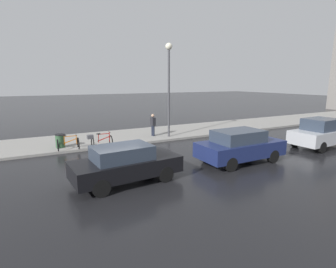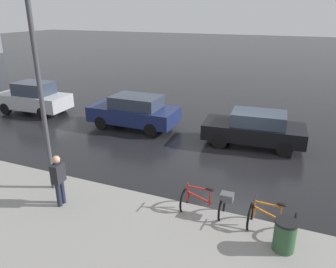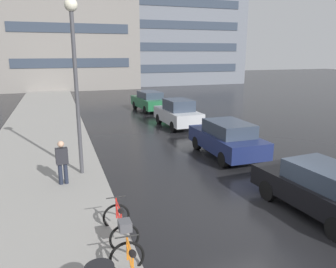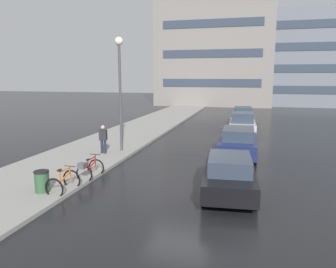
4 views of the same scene
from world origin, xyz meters
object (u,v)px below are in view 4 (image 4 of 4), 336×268
at_px(car_black, 229,175).
at_px(car_navy, 238,142).
at_px(bicycle_nearest, 63,183).
at_px(car_silver, 242,125).
at_px(streetlamp, 120,75).
at_px(bicycle_second, 89,169).
at_px(car_green, 243,115).
at_px(pedestrian, 103,139).
at_px(trash_bin, 42,183).

relative_size(car_black, car_navy, 1.00).
bearing_deg(car_navy, bicycle_nearest, -129.85).
bearing_deg(car_silver, car_navy, -90.08).
relative_size(bicycle_nearest, streetlamp, 0.18).
relative_size(bicycle_second, streetlamp, 0.22).
bearing_deg(bicycle_nearest, streetlamp, 93.80).
distance_m(bicycle_nearest, car_navy, 9.35).
distance_m(bicycle_nearest, car_silver, 14.82).
bearing_deg(bicycle_second, car_green, 72.37).
bearing_deg(pedestrian, car_black, -31.82).
distance_m(streetlamp, trash_bin, 8.02).
bearing_deg(bicycle_nearest, trash_bin, -151.32).
distance_m(car_black, pedestrian, 8.29).
distance_m(car_green, pedestrian, 15.63).
xyz_separation_m(bicycle_nearest, car_navy, (5.98, 7.17, 0.41)).
xyz_separation_m(bicycle_nearest, car_black, (5.92, 1.39, 0.35)).
height_order(bicycle_second, car_green, car_green).
bearing_deg(car_navy, streetlamp, -175.37).
relative_size(car_green, streetlamp, 0.69).
bearing_deg(car_silver, bicycle_second, -116.38).
height_order(bicycle_second, car_silver, car_silver).
distance_m(bicycle_nearest, streetlamp, 7.75).
relative_size(car_navy, trash_bin, 4.66).
distance_m(car_navy, streetlamp, 7.36).
relative_size(bicycle_second, car_silver, 0.34).
relative_size(bicycle_nearest, pedestrian, 0.70).
relative_size(bicycle_second, car_black, 0.33).
distance_m(car_navy, car_green, 12.58).
xyz_separation_m(bicycle_nearest, car_green, (5.85, 19.75, 0.40)).
xyz_separation_m(bicycle_second, trash_bin, (-0.77, -2.07, -0.02)).
height_order(car_black, pedestrian, pedestrian).
relative_size(car_navy, car_green, 0.98).
distance_m(car_black, car_green, 18.36).
relative_size(car_green, pedestrian, 2.60).
xyz_separation_m(car_black, trash_bin, (-6.56, -1.74, -0.30)).
relative_size(pedestrian, streetlamp, 0.26).
bearing_deg(car_silver, streetlamp, -133.00).
xyz_separation_m(car_navy, streetlamp, (-6.43, -0.52, 3.55)).
relative_size(bicycle_second, pedestrian, 0.83).
height_order(pedestrian, trash_bin, pedestrian).
distance_m(car_navy, car_silver, 6.38).
height_order(car_green, pedestrian, pedestrian).
height_order(bicycle_second, trash_bin, bicycle_second).
bearing_deg(bicycle_nearest, car_silver, 66.14).
bearing_deg(car_green, streetlamp, -115.67).
bearing_deg(car_silver, bicycle_nearest, -113.86).
bearing_deg(car_navy, car_black, -90.66).
height_order(bicycle_second, car_navy, car_navy).
relative_size(bicycle_nearest, car_black, 0.27).
bearing_deg(car_silver, car_green, 91.28).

